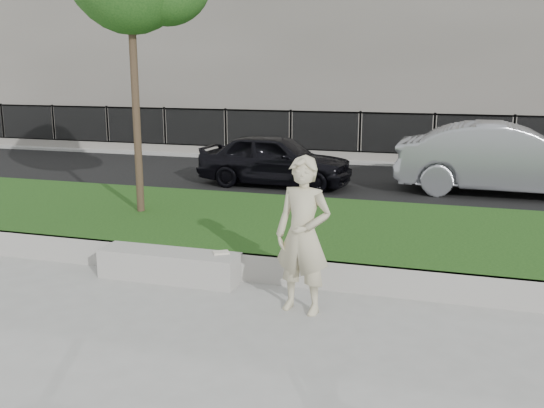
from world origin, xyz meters
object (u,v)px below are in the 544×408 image
(car_dark, at_px, (275,160))
(car_silver, at_px, (507,159))
(stone_bench, at_px, (169,265))
(book, at_px, (221,253))
(man, at_px, (303,236))

(car_dark, xyz_separation_m, car_silver, (5.41, 0.53, 0.17))
(stone_bench, height_order, car_dark, car_dark)
(book, xyz_separation_m, car_dark, (-1.23, 6.77, 0.26))
(man, xyz_separation_m, book, (-1.33, 0.67, -0.54))
(man, relative_size, car_silver, 0.39)
(car_silver, bearing_deg, stone_bench, 146.99)
(stone_bench, bearing_deg, car_silver, 56.50)
(man, xyz_separation_m, car_dark, (-2.56, 7.44, -0.27))
(book, relative_size, car_dark, 0.06)
(book, bearing_deg, stone_bench, 157.84)
(book, relative_size, car_silver, 0.04)
(book, bearing_deg, man, -58.50)
(man, bearing_deg, car_dark, 119.63)
(man, relative_size, book, 9.02)
(man, distance_m, car_dark, 7.88)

